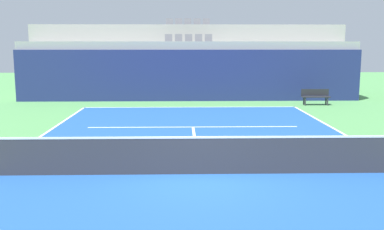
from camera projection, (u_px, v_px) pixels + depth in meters
The scene contains 12 objects.
ground_plane at pixel (200, 174), 11.23m from camera, with size 80.00×80.00×0.00m, color #4C8C4C.
court_surface at pixel (200, 174), 11.23m from camera, with size 11.00×24.00×0.01m, color #1E4C99.
baseline_far at pixel (190, 107), 23.02m from camera, with size 11.00×0.10×0.00m, color white.
service_line_far at pixel (193, 127), 17.55m from camera, with size 8.26×0.10×0.00m, color white.
centre_service_line at pixel (196, 145), 14.39m from camera, with size 0.10×6.40×0.00m, color white.
back_wall at pixel (189, 76), 25.39m from camera, with size 19.64×0.30×2.92m, color navy.
stands_tier_lower at pixel (189, 70), 26.69m from camera, with size 19.64×2.40×3.38m, color #9E9E99.
stands_tier_upper at pixel (188, 60), 28.97m from camera, with size 19.64×2.40×4.44m, color #9E9E99.
seating_row_lower at pixel (189, 39), 26.49m from camera, with size 2.83×0.44×0.44m.
seating_row_upper at pixel (188, 23), 28.69m from camera, with size 2.83×0.44×0.44m.
tennis_net at pixel (200, 155), 11.15m from camera, with size 11.08×0.08×1.07m.
player_bench at pixel (315, 96), 23.84m from camera, with size 1.50×0.40×0.85m.
Camera 1 is at (-0.47, -10.84, 3.27)m, focal length 41.65 mm.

